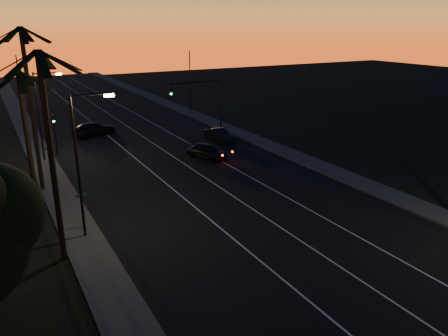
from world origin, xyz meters
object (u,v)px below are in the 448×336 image
signal_mast (203,95)px  cross_car (94,129)px  lead_car (207,151)px  right_car (219,135)px

signal_mast → cross_car: signal_mast is taller
lead_car → cross_car: bearing=117.1°
right_car → cross_car: (-11.68, 9.72, 0.05)m
cross_car → signal_mast: bearing=-28.0°
cross_car → right_car: bearing=-39.8°
lead_car → right_car: 6.52m
right_car → cross_car: 15.19m
signal_mast → right_car: (0.20, -3.63, -4.04)m
lead_car → cross_car: cross_car is taller
signal_mast → right_car: size_ratio=1.55×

